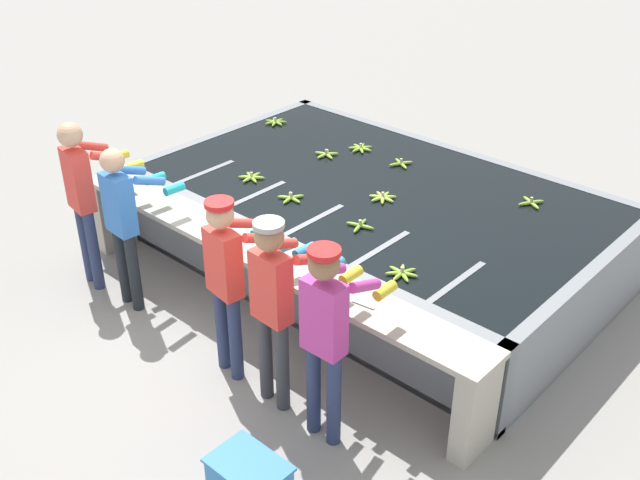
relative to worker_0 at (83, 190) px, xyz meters
The scene contains 20 objects.
ground_plane 2.12m from the worker_0, 10.56° to the left, with size 80.00×80.00×0.00m, color gray.
wash_tank 2.94m from the worker_0, 51.00° to the left, with size 4.77×2.92×0.86m.
work_ledge 1.94m from the worker_0, 17.26° to the left, with size 4.77×0.45×0.86m.
worker_0 is the anchor object (origin of this frame).
worker_1 0.60m from the worker_0, ahead, with size 0.43×0.72×1.64m.
worker_2 2.07m from the worker_0, ahead, with size 0.47×0.74×1.64m.
worker_3 2.62m from the worker_0, ahead, with size 0.43×0.73×1.66m.
worker_4 3.16m from the worker_0, ahead, with size 0.41×0.72×1.67m.
banana_bunch_floating_0 3.32m from the worker_0, 60.03° to the left, with size 0.26×0.26×0.08m.
banana_bunch_floating_1 2.85m from the worker_0, 95.06° to the left, with size 0.28×0.28×0.08m.
banana_bunch_floating_2 3.09m from the worker_0, 70.01° to the left, with size 0.28×0.28×0.08m.
banana_bunch_floating_3 2.68m from the worker_0, 33.73° to the left, with size 0.28×0.28×0.08m.
banana_bunch_floating_4 3.20m from the worker_0, 19.87° to the left, with size 0.28×0.28×0.08m.
banana_bunch_floating_5 2.91m from the worker_0, 45.94° to the left, with size 0.28×0.28×0.08m.
banana_bunch_floating_6 1.70m from the worker_0, 65.13° to the left, with size 0.27×0.28×0.08m.
banana_bunch_floating_7 4.34m from the worker_0, 43.22° to the left, with size 0.26×0.26×0.08m.
banana_bunch_floating_8 2.00m from the worker_0, 47.35° to the left, with size 0.27×0.28×0.08m.
banana_bunch_floating_9 2.67m from the worker_0, 70.62° to the left, with size 0.28×0.27×0.08m.
knife_0 2.97m from the worker_0, ahead, with size 0.35×0.08×0.02m.
crate 3.42m from the worker_0, 15.04° to the right, with size 0.55×0.39×0.32m.
Camera 1 is at (4.22, -3.58, 4.19)m, focal length 42.00 mm.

